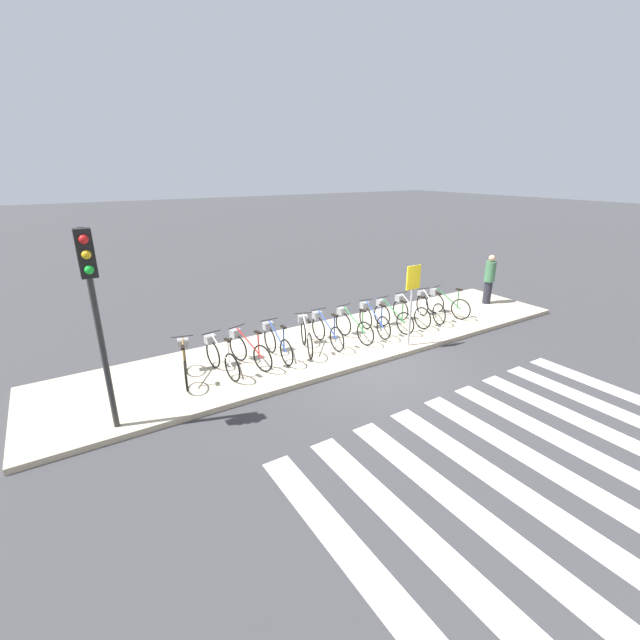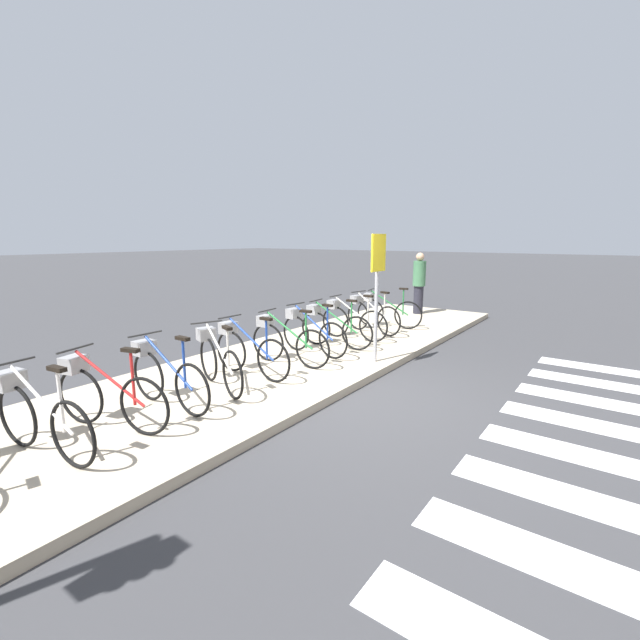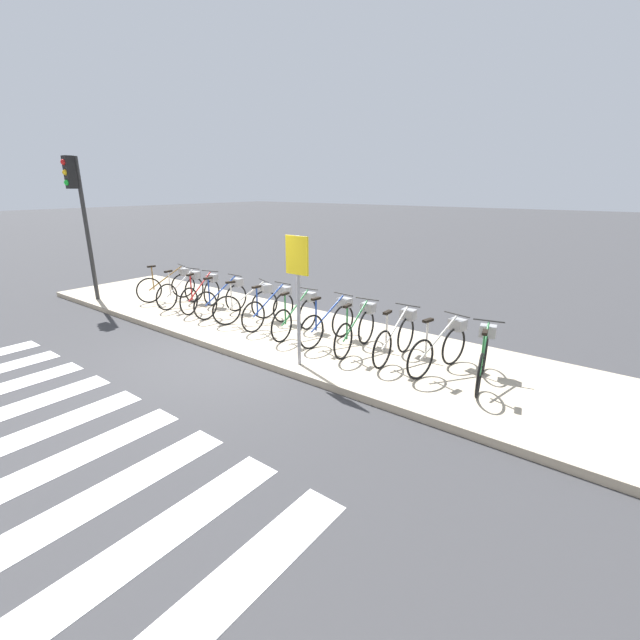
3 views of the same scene
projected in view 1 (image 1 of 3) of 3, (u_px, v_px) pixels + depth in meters
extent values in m
plane|color=#38383A|center=(374.00, 366.00, 10.29)|extent=(120.00, 120.00, 0.00)
cube|color=#B7A88E|center=(338.00, 343.00, 11.50)|extent=(14.64, 3.08, 0.12)
cube|color=silver|center=(585.00, 602.00, 4.70)|extent=(0.45, 8.00, 0.01)
cube|color=silver|center=(625.00, 564.00, 5.15)|extent=(0.45, 8.00, 0.01)
torus|color=black|center=(186.00, 376.00, 8.83)|extent=(0.19, 0.64, 0.65)
torus|color=black|center=(185.00, 359.00, 9.62)|extent=(0.19, 0.64, 0.65)
cylinder|color=olive|center=(184.00, 356.00, 9.14)|extent=(0.25, 0.88, 0.55)
cylinder|color=olive|center=(184.00, 361.00, 8.84)|extent=(0.04, 0.04, 0.58)
cube|color=black|center=(183.00, 347.00, 8.73)|extent=(0.12, 0.21, 0.04)
cylinder|color=#262626|center=(182.00, 336.00, 9.43)|extent=(0.45, 0.14, 0.02)
cube|color=gray|center=(183.00, 343.00, 9.54)|extent=(0.28, 0.25, 0.18)
torus|color=black|center=(232.00, 367.00, 9.21)|extent=(0.13, 0.65, 0.65)
torus|color=black|center=(213.00, 355.00, 9.84)|extent=(0.13, 0.65, 0.65)
cylinder|color=silver|center=(221.00, 350.00, 9.44)|extent=(0.16, 0.90, 0.55)
cylinder|color=silver|center=(228.00, 353.00, 9.20)|extent=(0.04, 0.04, 0.58)
cube|color=black|center=(227.00, 340.00, 9.09)|extent=(0.10, 0.21, 0.04)
cylinder|color=#262626|center=(211.00, 332.00, 9.66)|extent=(0.46, 0.09, 0.02)
cube|color=gray|center=(211.00, 339.00, 9.76)|extent=(0.27, 0.23, 0.18)
torus|color=black|center=(263.00, 358.00, 9.65)|extent=(0.21, 0.63, 0.65)
torus|color=black|center=(238.00, 348.00, 10.20)|extent=(0.21, 0.63, 0.65)
cylinder|color=red|center=(249.00, 343.00, 9.84)|extent=(0.28, 0.88, 0.55)
cylinder|color=red|center=(259.00, 345.00, 9.63)|extent=(0.04, 0.04, 0.58)
cube|color=black|center=(258.00, 332.00, 9.52)|extent=(0.12, 0.21, 0.04)
cylinder|color=#262626|center=(237.00, 326.00, 10.02)|extent=(0.45, 0.15, 0.02)
cube|color=gray|center=(236.00, 333.00, 10.11)|extent=(0.29, 0.26, 0.18)
torus|color=black|center=(287.00, 353.00, 9.95)|extent=(0.04, 0.65, 0.65)
torus|color=black|center=(270.00, 340.00, 10.66)|extent=(0.04, 0.65, 0.65)
cylinder|color=navy|center=(278.00, 336.00, 10.21)|extent=(0.04, 0.90, 0.55)
cylinder|color=navy|center=(284.00, 339.00, 9.95)|extent=(0.03, 0.03, 0.58)
cube|color=black|center=(283.00, 327.00, 9.84)|extent=(0.07, 0.20, 0.04)
cylinder|color=#262626|center=(269.00, 320.00, 10.47)|extent=(0.46, 0.03, 0.02)
cube|color=gray|center=(269.00, 326.00, 10.57)|extent=(0.24, 0.20, 0.18)
torus|color=black|center=(310.00, 346.00, 10.31)|extent=(0.25, 0.62, 0.65)
torus|color=black|center=(303.00, 333.00, 11.12)|extent=(0.25, 0.62, 0.65)
cylinder|color=beige|center=(307.00, 330.00, 10.63)|extent=(0.34, 0.86, 0.55)
cylinder|color=beige|center=(309.00, 333.00, 10.32)|extent=(0.04, 0.04, 0.58)
cube|color=black|center=(309.00, 321.00, 10.22)|extent=(0.13, 0.21, 0.04)
cylinder|color=#262626|center=(303.00, 313.00, 10.94)|extent=(0.44, 0.18, 0.02)
cube|color=gray|center=(303.00, 319.00, 11.05)|extent=(0.29, 0.27, 0.18)
torus|color=black|center=(337.00, 339.00, 10.72)|extent=(0.04, 0.65, 0.65)
torus|color=black|center=(319.00, 329.00, 11.43)|extent=(0.04, 0.65, 0.65)
cylinder|color=navy|center=(327.00, 324.00, 10.99)|extent=(0.04, 0.90, 0.55)
cylinder|color=navy|center=(334.00, 327.00, 10.72)|extent=(0.03, 0.03, 0.58)
cube|color=black|center=(334.00, 315.00, 10.61)|extent=(0.07, 0.20, 0.04)
cylinder|color=#262626|center=(318.00, 309.00, 11.24)|extent=(0.46, 0.03, 0.02)
cube|color=gray|center=(318.00, 315.00, 11.34)|extent=(0.24, 0.20, 0.18)
torus|color=black|center=(365.00, 334.00, 11.08)|extent=(0.09, 0.65, 0.65)
torus|color=black|center=(343.00, 324.00, 11.75)|extent=(0.09, 0.65, 0.65)
cylinder|color=#267238|center=(354.00, 320.00, 11.33)|extent=(0.11, 0.90, 0.55)
cylinder|color=#267238|center=(362.00, 322.00, 11.08)|extent=(0.03, 0.03, 0.58)
cube|color=black|center=(363.00, 310.00, 10.97)|extent=(0.09, 0.21, 0.04)
cylinder|color=#262626|center=(344.00, 305.00, 11.56)|extent=(0.46, 0.06, 0.02)
cube|color=gray|center=(342.00, 311.00, 11.66)|extent=(0.26, 0.22, 0.18)
torus|color=black|center=(384.00, 328.00, 11.47)|extent=(0.09, 0.65, 0.65)
torus|color=black|center=(366.00, 318.00, 12.21)|extent=(0.09, 0.65, 0.65)
cylinder|color=navy|center=(375.00, 314.00, 11.75)|extent=(0.11, 0.90, 0.55)
cylinder|color=navy|center=(382.00, 316.00, 11.48)|extent=(0.03, 0.03, 0.58)
cube|color=black|center=(382.00, 305.00, 11.37)|extent=(0.09, 0.21, 0.04)
cylinder|color=#262626|center=(366.00, 300.00, 12.03)|extent=(0.46, 0.07, 0.02)
cube|color=gray|center=(365.00, 305.00, 12.13)|extent=(0.26, 0.22, 0.18)
torus|color=black|center=(405.00, 323.00, 11.80)|extent=(0.10, 0.65, 0.65)
torus|color=black|center=(382.00, 315.00, 12.46)|extent=(0.10, 0.65, 0.65)
cylinder|color=#267238|center=(394.00, 311.00, 12.04)|extent=(0.12, 0.90, 0.55)
cylinder|color=#267238|center=(402.00, 312.00, 11.79)|extent=(0.03, 0.03, 0.58)
cube|color=black|center=(403.00, 302.00, 11.69)|extent=(0.09, 0.21, 0.04)
cylinder|color=#262626|center=(383.00, 297.00, 12.27)|extent=(0.46, 0.07, 0.02)
cube|color=gray|center=(381.00, 303.00, 12.37)|extent=(0.26, 0.22, 0.18)
torus|color=black|center=(422.00, 318.00, 12.21)|extent=(0.06, 0.65, 0.65)
torus|color=black|center=(401.00, 310.00, 12.90)|extent=(0.06, 0.65, 0.65)
cylinder|color=beige|center=(412.00, 306.00, 12.47)|extent=(0.06, 0.90, 0.55)
cylinder|color=beige|center=(420.00, 307.00, 12.21)|extent=(0.03, 0.03, 0.58)
cube|color=black|center=(421.00, 297.00, 12.11)|extent=(0.08, 0.20, 0.04)
cylinder|color=#262626|center=(402.00, 293.00, 12.72)|extent=(0.46, 0.04, 0.02)
cube|color=gray|center=(400.00, 298.00, 12.82)|extent=(0.25, 0.21, 0.18)
torus|color=black|center=(439.00, 314.00, 12.54)|extent=(0.17, 0.64, 0.65)
torus|color=black|center=(422.00, 305.00, 13.33)|extent=(0.17, 0.64, 0.65)
cylinder|color=beige|center=(431.00, 302.00, 12.85)|extent=(0.23, 0.89, 0.55)
cylinder|color=beige|center=(437.00, 304.00, 12.55)|extent=(0.04, 0.04, 0.58)
cube|color=black|center=(438.00, 293.00, 12.45)|extent=(0.11, 0.21, 0.04)
cylinder|color=#262626|center=(424.00, 288.00, 13.14)|extent=(0.45, 0.12, 0.02)
cube|color=gray|center=(422.00, 294.00, 13.25)|extent=(0.28, 0.25, 0.18)
torus|color=black|center=(461.00, 309.00, 12.97)|extent=(0.18, 0.64, 0.65)
torus|color=black|center=(435.00, 303.00, 13.56)|extent=(0.18, 0.64, 0.65)
cylinder|color=#267238|center=(448.00, 298.00, 13.18)|extent=(0.23, 0.89, 0.55)
cylinder|color=#267238|center=(458.00, 299.00, 12.95)|extent=(0.04, 0.04, 0.58)
cube|color=black|center=(459.00, 289.00, 12.85)|extent=(0.11, 0.21, 0.04)
cylinder|color=#262626|center=(436.00, 286.00, 13.38)|extent=(0.45, 0.12, 0.02)
cube|color=gray|center=(435.00, 292.00, 13.47)|extent=(0.28, 0.25, 0.18)
cylinder|color=#23232D|center=(487.00, 292.00, 14.51)|extent=(0.26, 0.26, 0.76)
cylinder|color=#3F724C|center=(490.00, 272.00, 14.27)|extent=(0.34, 0.34, 0.68)
sphere|color=tan|center=(492.00, 258.00, 14.11)|extent=(0.22, 0.22, 0.22)
cylinder|color=#2D2D2D|center=(100.00, 335.00, 7.10)|extent=(0.10, 0.10, 3.54)
cube|color=black|center=(86.00, 253.00, 6.49)|extent=(0.24, 0.20, 0.75)
sphere|color=red|center=(83.00, 239.00, 6.33)|extent=(0.14, 0.14, 0.14)
sphere|color=gold|center=(86.00, 255.00, 6.41)|extent=(0.14, 0.14, 0.14)
sphere|color=green|center=(89.00, 270.00, 6.49)|extent=(0.14, 0.14, 0.14)
cylinder|color=#99999E|center=(411.00, 307.00, 10.83)|extent=(0.06, 0.06, 2.12)
cube|color=yellow|center=(414.00, 277.00, 10.55)|extent=(0.44, 0.03, 0.60)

